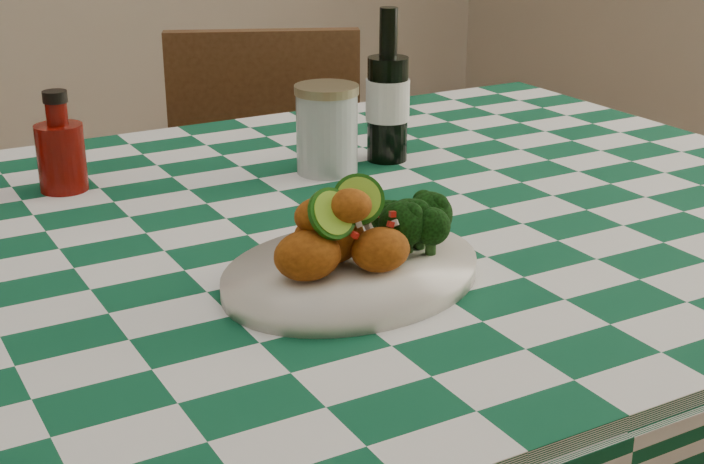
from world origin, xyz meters
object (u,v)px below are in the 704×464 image
beer_bottle (388,86)px  fried_chicken_pile (345,229)px  mason_jar (327,129)px  wooden_chair_right (269,263)px  plate (352,273)px  ketchup_bottle (60,141)px

beer_bottle → fried_chicken_pile: bearing=-126.9°
mason_jar → wooden_chair_right: mason_jar is taller
plate → ketchup_bottle: bearing=112.3°
fried_chicken_pile → plate: bearing=0.0°
fried_chicken_pile → beer_bottle: (0.27, 0.36, 0.05)m
beer_bottle → ketchup_bottle: bearing=168.5°
plate → ketchup_bottle: size_ratio=2.21×
plate → beer_bottle: bearing=53.9°
plate → beer_bottle: size_ratio=1.35×
ketchup_bottle → fried_chicken_pile: bearing=-68.6°
fried_chicken_pile → wooden_chair_right: bearing=70.8°
ketchup_bottle → beer_bottle: size_ratio=0.61×
mason_jar → wooden_chair_right: (0.13, 0.50, -0.41)m
mason_jar → beer_bottle: 0.12m
fried_chicken_pile → beer_bottle: size_ratio=0.59×
fried_chicken_pile → mason_jar: 0.39m
plate → wooden_chair_right: wooden_chair_right is taller
plate → mason_jar: size_ratio=2.39×
fried_chicken_pile → ketchup_bottle: size_ratio=0.98×
ketchup_bottle → beer_bottle: beer_bottle is taller
fried_chicken_pile → ketchup_bottle: (-0.18, 0.45, 0.01)m
plate → ketchup_bottle: (-0.19, 0.45, 0.06)m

